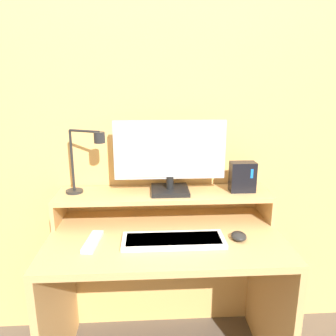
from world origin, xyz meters
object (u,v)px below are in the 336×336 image
at_px(desk_lamp, 86,158).
at_px(keyboard, 173,240).
at_px(monitor, 170,155).
at_px(router_dock, 243,177).
at_px(remote_control, 93,242).
at_px(mouse, 239,236).

height_order(desk_lamp, keyboard, desk_lamp).
height_order(monitor, router_dock, monitor).
bearing_deg(remote_control, keyboard, -1.80).
height_order(router_dock, mouse, router_dock).
relative_size(monitor, remote_control, 2.86).
relative_size(router_dock, mouse, 1.82).
bearing_deg(desk_lamp, monitor, 2.11).
height_order(mouse, remote_control, mouse).
xyz_separation_m(desk_lamp, mouse, (0.68, -0.23, -0.30)).
bearing_deg(desk_lamp, remote_control, -77.89).
distance_m(monitor, router_dock, 0.37).
distance_m(keyboard, mouse, 0.28).
height_order(monitor, desk_lamp, monitor).
height_order(desk_lamp, remote_control, desk_lamp).
distance_m(keyboard, remote_control, 0.34).
relative_size(monitor, keyboard, 1.22).
distance_m(monitor, keyboard, 0.40).
relative_size(monitor, router_dock, 3.59).
xyz_separation_m(monitor, router_dock, (0.35, -0.01, -0.11)).
bearing_deg(desk_lamp, keyboard, -31.76).
distance_m(router_dock, remote_control, 0.76).
bearing_deg(keyboard, router_dock, 34.47).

